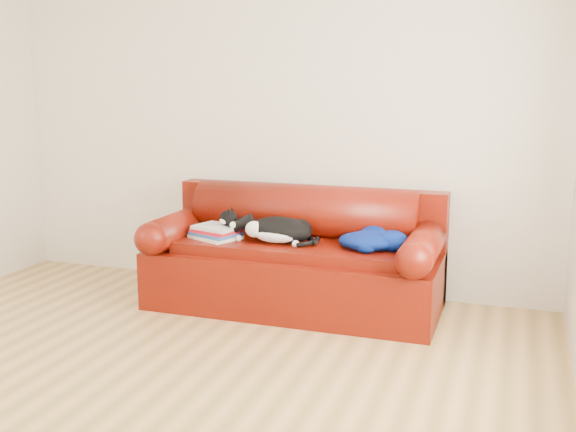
{
  "coord_description": "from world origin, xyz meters",
  "views": [
    {
      "loc": [
        1.88,
        -3.02,
        1.61
      ],
      "look_at": [
        0.37,
        1.35,
        0.71
      ],
      "focal_mm": 42.0,
      "sensor_mm": 36.0,
      "label": 1
    }
  ],
  "objects_px": {
    "cat": "(278,231)",
    "book_stack": "(216,232)",
    "blanket": "(372,240)",
    "sofa_base": "(294,276)"
  },
  "relations": [
    {
      "from": "cat",
      "to": "book_stack",
      "type": "bearing_deg",
      "value": 171.43
    },
    {
      "from": "book_stack",
      "to": "cat",
      "type": "height_order",
      "value": "cat"
    },
    {
      "from": "cat",
      "to": "blanket",
      "type": "bearing_deg",
      "value": -6.13
    },
    {
      "from": "sofa_base",
      "to": "blanket",
      "type": "distance_m",
      "value": 0.67
    },
    {
      "from": "sofa_base",
      "to": "blanket",
      "type": "xyz_separation_m",
      "value": [
        0.58,
        -0.05,
        0.33
      ]
    },
    {
      "from": "sofa_base",
      "to": "cat",
      "type": "relative_size",
      "value": 3.12
    },
    {
      "from": "book_stack",
      "to": "blanket",
      "type": "distance_m",
      "value": 1.15
    },
    {
      "from": "book_stack",
      "to": "sofa_base",
      "type": "bearing_deg",
      "value": 11.44
    },
    {
      "from": "sofa_base",
      "to": "book_stack",
      "type": "relative_size",
      "value": 5.06
    },
    {
      "from": "sofa_base",
      "to": "blanket",
      "type": "bearing_deg",
      "value": -4.58
    }
  ]
}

